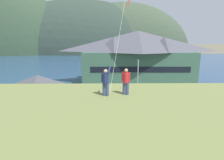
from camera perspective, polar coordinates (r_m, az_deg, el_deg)
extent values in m
plane|color=#66604C|center=(22.18, -4.06, -13.97)|extent=(600.00, 600.00, 0.00)
cube|color=gray|center=(26.72, -3.47, -9.06)|extent=(40.00, 20.00, 0.10)
cube|color=navy|center=(80.42, -1.72, 5.60)|extent=(360.00, 84.00, 0.03)
ellipsoid|color=#334733|center=(145.62, -29.20, 7.19)|extent=(80.14, 48.82, 93.10)
ellipsoid|color=#334733|center=(148.95, -26.75, 7.53)|extent=(84.39, 55.02, 53.40)
ellipsoid|color=#2D3D33|center=(139.17, -9.83, 8.42)|extent=(125.27, 57.16, 72.34)
ellipsoid|color=#3D4C38|center=(140.14, 3.41, 8.61)|extent=(95.76, 50.70, 69.44)
cube|color=#38604C|center=(41.76, 7.70, 3.81)|extent=(23.27, 9.97, 7.15)
cube|color=black|center=(36.95, 8.72, 3.19)|extent=(19.67, 0.34, 1.10)
pyramid|color=#4C4C56|center=(41.28, 7.94, 11.72)|extent=(24.68, 10.95, 4.35)
pyramid|color=#4C4C56|center=(39.22, 0.56, 10.87)|extent=(5.38, 5.38, 3.04)
pyramid|color=#4C4C56|center=(40.69, 15.65, 10.47)|extent=(5.38, 5.38, 3.04)
cube|color=#474C56|center=(28.59, -21.37, -5.09)|extent=(6.82, 5.44, 3.28)
pyramid|color=#47474C|center=(27.97, -21.77, -0.28)|extent=(7.37, 5.97, 1.65)
cube|color=black|center=(26.55, -22.45, -7.65)|extent=(1.10, 0.19, 2.29)
cube|color=beige|center=(42.47, -1.20, 1.19)|extent=(5.22, 4.92, 2.94)
pyramid|color=#47474C|center=(42.08, -1.21, 4.13)|extent=(5.65, 5.40, 1.48)
cube|color=black|center=(40.49, -0.72, -0.02)|extent=(1.09, 0.24, 2.06)
cube|color=#70604C|center=(54.43, -3.47, 2.52)|extent=(3.20, 13.76, 0.70)
cube|color=#A8A399|center=(57.96, -6.86, 3.18)|extent=(3.27, 7.87, 0.90)
cube|color=#B7B2A8|center=(57.88, -6.87, 3.70)|extent=(3.17, 7.64, 0.16)
cube|color=silver|center=(57.23, -7.01, 4.23)|extent=(1.95, 2.47, 1.10)
cube|color=navy|center=(56.19, 0.36, 2.97)|extent=(2.75, 8.19, 0.90)
cube|color=navy|center=(56.11, 0.36, 3.50)|extent=(2.67, 7.94, 0.16)
cube|color=silver|center=(55.41, 0.38, 4.05)|extent=(1.87, 2.47, 1.10)
cube|color=#A8A399|center=(58.18, -6.87, 3.21)|extent=(2.60, 7.84, 0.90)
cube|color=#B7B2A8|center=(58.10, -6.88, 3.73)|extent=(2.52, 7.61, 0.16)
cube|color=silver|center=(57.42, -6.95, 4.26)|extent=(1.78, 2.37, 1.10)
cube|color=black|center=(30.35, 21.85, -5.74)|extent=(4.27, 1.97, 0.80)
cube|color=black|center=(30.18, 22.23, -4.38)|extent=(2.16, 1.68, 0.70)
cube|color=black|center=(30.19, 22.23, -4.44)|extent=(2.21, 1.72, 0.32)
cylinder|color=black|center=(30.85, 18.82, -5.99)|extent=(0.65, 0.25, 0.64)
cylinder|color=black|center=(29.20, 19.87, -7.12)|extent=(0.65, 0.25, 0.64)
cylinder|color=black|center=(31.77, 23.54, -5.84)|extent=(0.65, 0.25, 0.64)
cylinder|color=black|center=(30.17, 24.83, -6.92)|extent=(0.65, 0.25, 0.64)
cube|color=black|center=(28.71, -9.47, -6.01)|extent=(4.29, 2.02, 0.80)
cube|color=black|center=(28.50, -9.82, -4.58)|extent=(2.18, 1.71, 0.70)
cube|color=black|center=(28.51, -9.82, -4.65)|extent=(2.22, 1.74, 0.32)
cylinder|color=black|center=(27.87, -6.80, -7.37)|extent=(0.65, 0.25, 0.64)
cylinder|color=black|center=(29.60, -6.63, -6.16)|extent=(0.65, 0.25, 0.64)
cylinder|color=black|center=(28.16, -12.40, -7.38)|extent=(0.65, 0.25, 0.64)
cylinder|color=black|center=(29.87, -11.89, -6.18)|extent=(0.65, 0.25, 0.64)
cube|color=slate|center=(28.57, 1.87, -5.93)|extent=(4.34, 2.15, 0.80)
cube|color=#5B5B5F|center=(28.33, 1.58, -4.50)|extent=(2.23, 1.77, 0.70)
cube|color=black|center=(28.34, 1.58, -4.57)|extent=(2.27, 1.81, 0.32)
cylinder|color=black|center=(28.06, 4.89, -7.19)|extent=(0.66, 0.27, 0.64)
cylinder|color=black|center=(29.76, 4.25, -6.00)|extent=(0.66, 0.27, 0.64)
cylinder|color=black|center=(27.71, -0.71, -7.41)|extent=(0.66, 0.27, 0.64)
cylinder|color=black|center=(29.43, -1.02, -6.18)|extent=(0.66, 0.27, 0.64)
cube|color=black|center=(22.05, 12.33, -12.05)|extent=(4.26, 1.94, 0.80)
cube|color=black|center=(21.79, 12.81, -10.23)|extent=(2.15, 1.67, 0.70)
cube|color=black|center=(21.81, 12.81, -10.31)|extent=(2.20, 1.70, 0.32)
cylinder|color=black|center=(22.73, 8.28, -12.21)|extent=(0.65, 0.24, 0.64)
cylinder|color=black|center=(21.12, 9.24, -14.28)|extent=(0.65, 0.24, 0.64)
cylinder|color=black|center=(23.39, 15.00, -11.78)|extent=(0.65, 0.24, 0.64)
cylinder|color=black|center=(21.82, 16.48, -13.73)|extent=(0.65, 0.24, 0.64)
cube|color=navy|center=(21.72, -7.79, -12.27)|extent=(4.23, 1.88, 0.80)
cube|color=navy|center=(21.39, -7.45, -10.46)|extent=(2.13, 1.64, 0.70)
cube|color=black|center=(21.41, -7.44, -10.54)|extent=(2.17, 1.67, 0.32)
cylinder|color=black|center=(22.93, -10.90, -12.09)|extent=(0.64, 0.23, 0.64)
cylinder|color=black|center=(21.31, -11.86, -14.14)|extent=(0.64, 0.23, 0.64)
cylinder|color=black|center=(22.57, -3.92, -12.29)|extent=(0.64, 0.23, 0.64)
cylinder|color=black|center=(20.93, -4.29, -14.41)|extent=(0.64, 0.23, 0.64)
cylinder|color=#ADADB2|center=(31.38, 7.87, 0.28)|extent=(0.16, 0.16, 6.32)
cube|color=#4C4C51|center=(31.22, 7.95, 5.91)|extent=(0.24, 0.70, 0.20)
cylinder|color=#384770|center=(12.09, -2.45, -2.91)|extent=(0.20, 0.20, 0.82)
cylinder|color=#384770|center=(12.04, -1.44, -2.97)|extent=(0.20, 0.20, 0.82)
cylinder|color=navy|center=(11.89, -1.97, 0.45)|extent=(0.40, 0.40, 0.64)
sphere|color=tan|center=(11.80, -1.99, 2.73)|extent=(0.24, 0.24, 0.24)
cylinder|color=navy|center=(11.92, -0.94, 2.94)|extent=(0.23, 0.57, 0.43)
cylinder|color=navy|center=(11.93, -3.00, 0.83)|extent=(0.11, 0.11, 0.60)
cylinder|color=#384770|center=(12.36, 3.74, -2.57)|extent=(0.20, 0.20, 0.82)
cylinder|color=#384770|center=(12.32, 4.74, -2.64)|extent=(0.20, 0.20, 0.82)
cylinder|color=red|center=(12.17, 4.29, 0.71)|extent=(0.40, 0.40, 0.64)
sphere|color=tan|center=(12.08, 4.33, 2.94)|extent=(0.24, 0.24, 0.24)
cylinder|color=red|center=(12.20, 3.28, 1.09)|extent=(0.11, 0.11, 0.60)
cylinder|color=red|center=(12.12, 5.32, 0.98)|extent=(0.11, 0.11, 0.60)
cube|color=red|center=(19.88, 5.17, 22.84)|extent=(0.27, 0.02, 0.27)
cube|color=red|center=(19.82, 4.84, 21.94)|extent=(0.29, 0.02, 0.24)
cylinder|color=silver|center=(15.73, 2.47, 14.78)|extent=(1.77, 7.67, 8.48)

